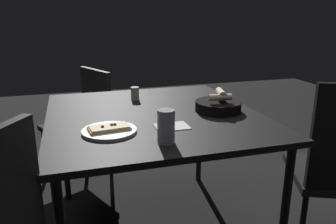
{
  "coord_description": "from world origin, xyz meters",
  "views": [
    {
      "loc": [
        0.42,
        1.67,
        1.28
      ],
      "look_at": [
        -0.08,
        0.01,
        0.76
      ],
      "focal_mm": 35.28,
      "sensor_mm": 36.0,
      "label": 1
    }
  ],
  "objects": [
    {
      "name": "pizza_plate",
      "position": [
        0.27,
        0.24,
        0.77
      ],
      "size": [
        0.25,
        0.25,
        0.04
      ],
      "color": "silver",
      "rests_on": "dining_table"
    },
    {
      "name": "beer_glass",
      "position": [
        0.05,
        0.44,
        0.82
      ],
      "size": [
        0.07,
        0.07,
        0.14
      ],
      "color": "silver",
      "rests_on": "dining_table"
    },
    {
      "name": "chair_spare",
      "position": [
        0.34,
        -0.93,
        0.49
      ],
      "size": [
        0.58,
        0.58,
        0.86
      ],
      "color": "black",
      "rests_on": "ground"
    },
    {
      "name": "dining_table",
      "position": [
        0.0,
        0.0,
        0.7
      ],
      "size": [
        1.12,
        1.19,
        0.76
      ],
      "color": "black",
      "rests_on": "ground"
    },
    {
      "name": "napkin",
      "position": [
        -0.03,
        0.25,
        0.76
      ],
      "size": [
        0.16,
        0.12,
        0.0
      ],
      "color": "white",
      "rests_on": "dining_table"
    },
    {
      "name": "pepper_shaker",
      "position": [
        0.04,
        -0.31,
        0.79
      ],
      "size": [
        0.05,
        0.05,
        0.08
      ],
      "color": "#BFB299",
      "rests_on": "dining_table"
    },
    {
      "name": "bread_basket",
      "position": [
        -0.35,
        0.07,
        0.79
      ],
      "size": [
        0.25,
        0.25,
        0.12
      ],
      "color": "black",
      "rests_on": "dining_table"
    }
  ]
}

